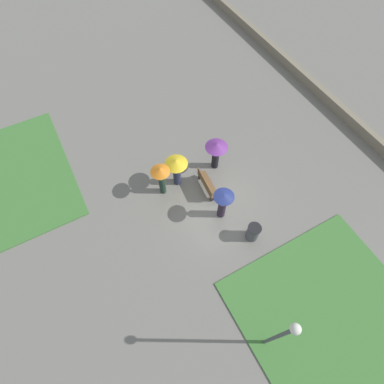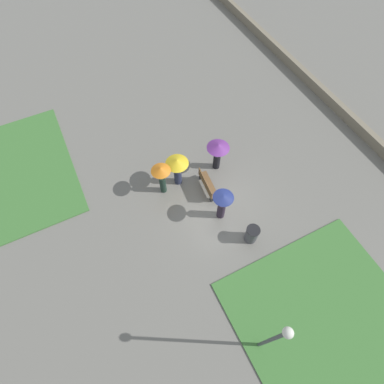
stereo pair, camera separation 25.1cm
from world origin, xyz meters
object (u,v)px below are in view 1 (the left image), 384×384
(park_bench, at_px, (207,184))
(crowd_person_orange, at_px, (161,176))
(trash_bin, at_px, (253,232))
(crowd_person_navy, at_px, (223,202))
(crowd_person_yellow, at_px, (176,167))
(lamp_post, at_px, (282,334))
(crowd_person_purple, at_px, (216,150))

(park_bench, bearing_deg, crowd_person_orange, 69.79)
(trash_bin, relative_size, crowd_person_orange, 0.49)
(crowd_person_navy, bearing_deg, trash_bin, -177.20)
(trash_bin, relative_size, crowd_person_yellow, 0.52)
(lamp_post, height_order, crowd_person_yellow, lamp_post)
(crowd_person_purple, relative_size, crowd_person_orange, 0.92)
(trash_bin, bearing_deg, crowd_person_yellow, 20.96)
(lamp_post, distance_m, crowd_person_orange, 8.13)
(lamp_post, relative_size, crowd_person_navy, 2.30)
(crowd_person_orange, height_order, crowd_person_yellow, crowd_person_orange)
(crowd_person_navy, distance_m, crowd_person_purple, 2.88)
(crowd_person_orange, distance_m, crowd_person_yellow, 0.89)
(lamp_post, relative_size, crowd_person_purple, 2.39)
(park_bench, bearing_deg, lamp_post, 173.08)
(crowd_person_purple, bearing_deg, trash_bin, -50.18)
(park_bench, distance_m, crowd_person_navy, 1.71)
(lamp_post, xyz_separation_m, crowd_person_purple, (8.12, -2.59, -1.44))
(lamp_post, height_order, trash_bin, lamp_post)
(crowd_person_navy, height_order, crowd_person_yellow, crowd_person_navy)
(park_bench, bearing_deg, crowd_person_purple, -41.47)
(lamp_post, relative_size, trash_bin, 4.52)
(crowd_person_navy, height_order, crowd_person_purple, crowd_person_navy)
(trash_bin, xyz_separation_m, crowd_person_navy, (1.65, 0.64, 0.69))
(crowd_person_yellow, bearing_deg, lamp_post, 25.86)
(lamp_post, bearing_deg, crowd_person_yellow, -2.79)
(crowd_person_purple, xyz_separation_m, crowd_person_yellow, (0.02, 2.19, 0.01))
(park_bench, height_order, lamp_post, lamp_post)
(trash_bin, relative_size, crowd_person_purple, 0.53)
(crowd_person_purple, bearing_deg, lamp_post, -60.45)
(crowd_person_purple, xyz_separation_m, crowd_person_orange, (-0.13, 3.07, 0.05))
(crowd_person_purple, bearing_deg, crowd_person_yellow, -133.22)
(trash_bin, distance_m, crowd_person_navy, 1.90)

